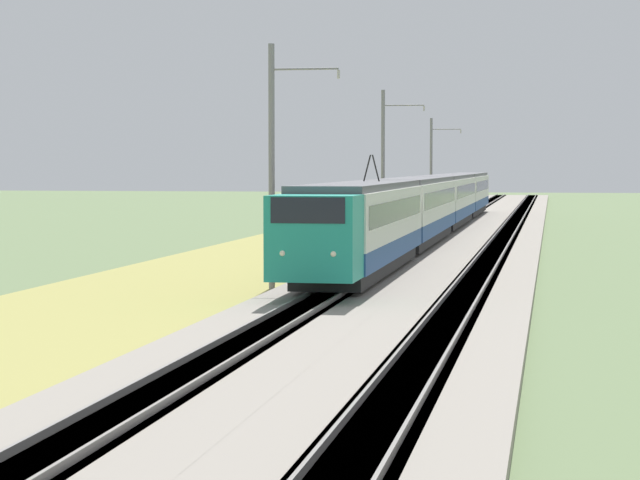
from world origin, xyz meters
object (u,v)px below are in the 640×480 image
Objects in this scene: catenary_mast_mid at (273,165)px; catenary_mast_distant at (432,168)px; passenger_train at (433,202)px; catenary_mast_far at (384,164)px.

catenary_mast_mid is 1.05× the size of catenary_mast_distant.
catenary_mast_mid is at bearing 180.00° from catenary_mast_distant.
passenger_train is 8.83× the size of catenary_mast_far.
catenary_mast_distant is at bearing -174.37° from passenger_train.
passenger_train is at bearing -35.73° from catenary_mast_far.
passenger_train is 9.41× the size of catenary_mast_distant.
passenger_train is 26.08m from catenary_mast_distant.
catenary_mast_distant is (29.43, -0.00, -0.28)m from catenary_mast_far.
catenary_mast_far is 29.43m from catenary_mast_distant.
catenary_mast_distant is (25.88, 2.55, 2.02)m from passenger_train.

